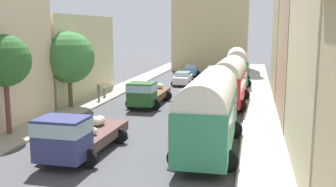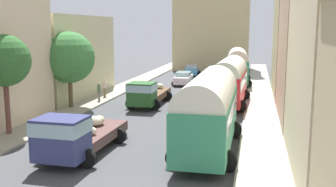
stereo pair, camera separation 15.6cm
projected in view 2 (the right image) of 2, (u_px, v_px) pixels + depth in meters
ground_plane at (181, 98)px, 37.07m from camera, size 154.00×154.00×0.00m
sidewalk_left at (108, 94)px, 38.61m from camera, size 2.50×70.00×0.14m
sidewalk_right at (260, 100)px, 35.51m from camera, size 2.50×70.00×0.14m
building_left_2 at (62, 56)px, 37.59m from camera, size 5.78×12.99×7.65m
building_right_2 at (321, 52)px, 27.57m from camera, size 5.35×9.77×9.71m
building_right_3 at (303, 27)px, 38.01m from camera, size 5.76×10.54×13.08m
distant_church at (212, 26)px, 60.56m from camera, size 11.19×7.11×18.83m
parked_bus_0 at (209, 109)px, 20.81m from camera, size 3.37×9.25×4.22m
parked_bus_1 at (229, 80)px, 33.18m from camera, size 3.52×8.62×4.02m
parked_bus_2 at (237, 65)px, 45.33m from camera, size 3.51×8.60×4.14m
cargo_truck_0 at (75, 135)px, 19.80m from camera, size 3.29×6.95×2.44m
cargo_truck_1 at (147, 93)px, 32.84m from camera, size 2.95×7.06×2.25m
car_0 at (184, 78)px, 45.40m from camera, size 2.48×4.36×1.50m
car_1 at (192, 70)px, 53.83m from camera, size 2.43×4.22×1.46m
car_2 at (190, 101)px, 31.32m from camera, size 2.48×3.98×1.60m
car_3 at (214, 72)px, 51.97m from camera, size 2.13×3.77×1.50m
pedestrian_0 at (99, 91)px, 34.80m from camera, size 0.37×0.37×1.78m
pedestrian_2 at (105, 88)px, 36.84m from camera, size 0.36×0.36×1.74m
roadside_tree_1 at (4, 61)px, 23.44m from camera, size 3.13×3.13×6.19m
roadside_tree_2 at (69, 58)px, 31.59m from camera, size 4.13×4.13×6.26m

